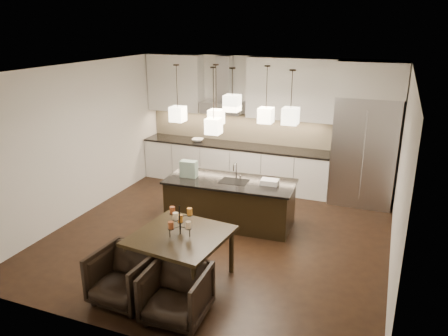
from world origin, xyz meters
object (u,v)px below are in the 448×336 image
at_px(refrigerator, 364,151).
at_px(island_body, 230,203).
at_px(armchair_left, 124,276).
at_px(armchair_right, 176,294).
at_px(dining_table, 181,258).

relative_size(refrigerator, island_body, 0.97).
relative_size(armchair_left, armchair_right, 1.03).
height_order(island_body, dining_table, island_body).
height_order(refrigerator, armchair_left, refrigerator).
distance_m(dining_table, armchair_right, 0.82).
xyz_separation_m(island_body, dining_table, (0.03, -2.01, -0.03)).
xyz_separation_m(dining_table, armchair_right, (0.32, -0.76, -0.02)).
bearing_deg(armchair_right, island_body, 95.21).
distance_m(island_body, armchair_right, 2.79).
height_order(island_body, armchair_right, island_body).
bearing_deg(armchair_right, refrigerator, 67.16).
relative_size(dining_table, armchair_left, 1.56).
bearing_deg(armchair_right, armchair_left, 172.21).
distance_m(dining_table, armchair_left, 0.83).
height_order(refrigerator, island_body, refrigerator).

